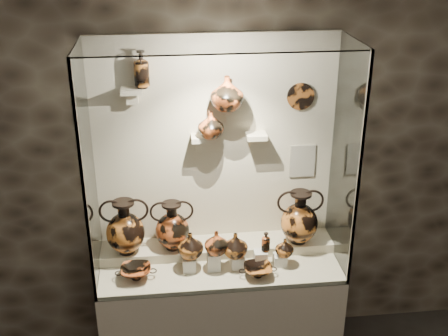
# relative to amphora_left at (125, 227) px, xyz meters

# --- Properties ---
(wall_back) EXTENTS (5.00, 0.02, 3.20)m
(wall_back) POSITION_rel_amphora_left_xyz_m (0.65, 0.19, 0.50)
(wall_back) COLOR #2C231C
(wall_back) RESTS_ON ground
(plinth) EXTENTS (1.70, 0.60, 0.80)m
(plinth) POSITION_rel_amphora_left_xyz_m (0.65, -0.13, -0.70)
(plinth) COLOR beige
(plinth) RESTS_ON floor
(front_tier) EXTENTS (1.68, 0.58, 0.03)m
(front_tier) POSITION_rel_amphora_left_xyz_m (0.65, -0.13, -0.29)
(front_tier) COLOR #C1B496
(front_tier) RESTS_ON plinth
(rear_tier) EXTENTS (1.70, 0.25, 0.10)m
(rear_tier) POSITION_rel_amphora_left_xyz_m (0.65, 0.05, -0.25)
(rear_tier) COLOR #C1B496
(rear_tier) RESTS_ON plinth
(back_panel) EXTENTS (1.70, 0.03, 1.60)m
(back_panel) POSITION_rel_amphora_left_xyz_m (0.65, 0.19, 0.50)
(back_panel) COLOR beige
(back_panel) RESTS_ON plinth
(glass_front) EXTENTS (1.70, 0.01, 1.60)m
(glass_front) POSITION_rel_amphora_left_xyz_m (0.65, -0.42, 0.50)
(glass_front) COLOR white
(glass_front) RESTS_ON plinth
(glass_left) EXTENTS (0.01, 0.60, 1.60)m
(glass_left) POSITION_rel_amphora_left_xyz_m (-0.19, -0.13, 0.50)
(glass_left) COLOR white
(glass_left) RESTS_ON plinth
(glass_right) EXTENTS (0.01, 0.60, 1.60)m
(glass_right) POSITION_rel_amphora_left_xyz_m (1.50, -0.13, 0.50)
(glass_right) COLOR white
(glass_right) RESTS_ON plinth
(glass_top) EXTENTS (1.70, 0.60, 0.01)m
(glass_top) POSITION_rel_amphora_left_xyz_m (0.65, -0.13, 1.29)
(glass_top) COLOR white
(glass_top) RESTS_ON back_panel
(frame_post_left) EXTENTS (0.02, 0.02, 1.60)m
(frame_post_left) POSITION_rel_amphora_left_xyz_m (-0.19, -0.42, 0.50)
(frame_post_left) COLOR gray
(frame_post_left) RESTS_ON plinth
(frame_post_right) EXTENTS (0.02, 0.02, 1.60)m
(frame_post_right) POSITION_rel_amphora_left_xyz_m (1.49, -0.42, 0.50)
(frame_post_right) COLOR gray
(frame_post_right) RESTS_ON plinth
(pedestal_a) EXTENTS (0.09, 0.09, 0.10)m
(pedestal_a) POSITION_rel_amphora_left_xyz_m (0.43, -0.18, -0.22)
(pedestal_a) COLOR silver
(pedestal_a) RESTS_ON front_tier
(pedestal_b) EXTENTS (0.09, 0.09, 0.13)m
(pedestal_b) POSITION_rel_amphora_left_xyz_m (0.60, -0.18, -0.21)
(pedestal_b) COLOR silver
(pedestal_b) RESTS_ON front_tier
(pedestal_c) EXTENTS (0.09, 0.09, 0.09)m
(pedestal_c) POSITION_rel_amphora_left_xyz_m (0.77, -0.18, -0.23)
(pedestal_c) COLOR silver
(pedestal_c) RESTS_ON front_tier
(pedestal_d) EXTENTS (0.09, 0.09, 0.12)m
(pedestal_d) POSITION_rel_amphora_left_xyz_m (0.93, -0.18, -0.21)
(pedestal_d) COLOR silver
(pedestal_d) RESTS_ON front_tier
(pedestal_e) EXTENTS (0.09, 0.09, 0.08)m
(pedestal_e) POSITION_rel_amphora_left_xyz_m (1.07, -0.18, -0.23)
(pedestal_e) COLOR silver
(pedestal_e) RESTS_ON front_tier
(bracket_ul) EXTENTS (0.14, 0.12, 0.04)m
(bracket_ul) POSITION_rel_amphora_left_xyz_m (0.10, 0.11, 0.95)
(bracket_ul) COLOR beige
(bracket_ul) RESTS_ON back_panel
(bracket_ca) EXTENTS (0.14, 0.12, 0.04)m
(bracket_ca) POSITION_rel_amphora_left_xyz_m (0.55, 0.11, 0.60)
(bracket_ca) COLOR beige
(bracket_ca) RESTS_ON back_panel
(bracket_cb) EXTENTS (0.10, 0.12, 0.04)m
(bracket_cb) POSITION_rel_amphora_left_xyz_m (0.75, 0.11, 0.80)
(bracket_cb) COLOR beige
(bracket_cb) RESTS_ON back_panel
(bracket_cc) EXTENTS (0.14, 0.12, 0.04)m
(bracket_cc) POSITION_rel_amphora_left_xyz_m (0.93, 0.11, 0.60)
(bracket_cc) COLOR beige
(bracket_cc) RESTS_ON back_panel
(amphora_left) EXTENTS (0.33, 0.33, 0.41)m
(amphora_left) POSITION_rel_amphora_left_xyz_m (0.00, 0.00, 0.00)
(amphora_left) COLOR #B76423
(amphora_left) RESTS_ON rear_tier
(amphora_mid) EXTENTS (0.36, 0.36, 0.37)m
(amphora_mid) POSITION_rel_amphora_left_xyz_m (0.33, 0.02, -0.02)
(amphora_mid) COLOR #B94E20
(amphora_mid) RESTS_ON rear_tier
(amphora_right) EXTENTS (0.33, 0.33, 0.41)m
(amphora_right) POSITION_rel_amphora_left_xyz_m (1.25, 0.00, -0.00)
(amphora_right) COLOR #B76423
(amphora_right) RESTS_ON rear_tier
(jug_a) EXTENTS (0.22, 0.22, 0.19)m
(jug_a) POSITION_rel_amphora_left_xyz_m (0.45, -0.16, -0.08)
(jug_a) COLOR #B76423
(jug_a) RESTS_ON pedestal_a
(jug_b) EXTENTS (0.21, 0.21, 0.17)m
(jug_b) POSITION_rel_amphora_left_xyz_m (0.62, -0.19, -0.06)
(jug_b) COLOR #B94E20
(jug_b) RESTS_ON pedestal_b
(jug_c) EXTENTS (0.21, 0.21, 0.18)m
(jug_c) POSITION_rel_amphora_left_xyz_m (0.75, -0.18, -0.09)
(jug_c) COLOR #B76423
(jug_c) RESTS_ON pedestal_c
(jug_e) EXTENTS (0.15, 0.15, 0.14)m
(jug_e) POSITION_rel_amphora_left_xyz_m (1.10, -0.19, -0.13)
(jug_e) COLOR #B76423
(jug_e) RESTS_ON pedestal_e
(lekythos_small) EXTENTS (0.08, 0.08, 0.16)m
(lekythos_small) POSITION_rel_amphora_left_xyz_m (0.97, -0.18, -0.07)
(lekythos_small) COLOR #B94E20
(lekythos_small) RESTS_ON pedestal_d
(kylix_left) EXTENTS (0.32, 0.29, 0.11)m
(kylix_left) POSITION_rel_amphora_left_xyz_m (0.07, -0.23, -0.22)
(kylix_left) COLOR #B94E20
(kylix_left) RESTS_ON front_tier
(kylix_right) EXTENTS (0.30, 0.28, 0.10)m
(kylix_right) POSITION_rel_amphora_left_xyz_m (0.90, -0.30, -0.22)
(kylix_right) COLOR #B76423
(kylix_right) RESTS_ON front_tier
(lekythos_tall) EXTENTS (0.13, 0.13, 0.27)m
(lekythos_tall) POSITION_rel_amphora_left_xyz_m (0.18, 0.11, 1.10)
(lekythos_tall) COLOR #B76423
(lekythos_tall) RESTS_ON bracket_ul
(ovoid_vase_a) EXTENTS (0.23, 0.23, 0.18)m
(ovoid_vase_a) POSITION_rel_amphora_left_xyz_m (0.62, 0.07, 0.71)
(ovoid_vase_a) COLOR #B94E20
(ovoid_vase_a) RESTS_ON bracket_ca
(ovoid_vase_b) EXTENTS (0.28, 0.28, 0.23)m
(ovoid_vase_b) POSITION_rel_amphora_left_xyz_m (0.72, 0.05, 0.93)
(ovoid_vase_b) COLOR #B94E20
(ovoid_vase_b) RESTS_ON bracket_cb
(wall_plate) EXTENTS (0.19, 0.02, 0.19)m
(wall_plate) POSITION_rel_amphora_left_xyz_m (1.24, 0.16, 0.86)
(wall_plate) COLOR brown
(wall_plate) RESTS_ON back_panel
(info_placard) EXTENTS (0.18, 0.01, 0.24)m
(info_placard) POSITION_rel_amphora_left_xyz_m (1.29, 0.17, 0.37)
(info_placard) COLOR beige
(info_placard) RESTS_ON back_panel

